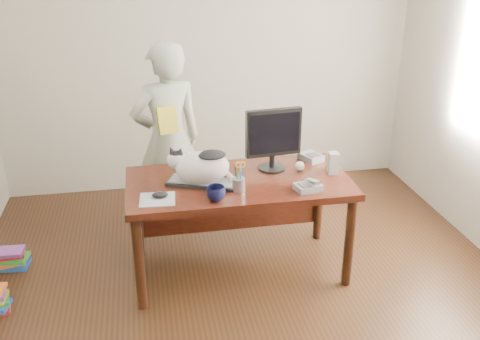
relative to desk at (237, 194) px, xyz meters
name	(u,v)px	position (x,y,z in m)	size (l,w,h in m)	color
room	(258,127)	(0.00, -0.68, 0.75)	(4.50, 4.50, 4.50)	black
desk	(237,194)	(0.00, 0.00, 0.00)	(1.60, 0.80, 0.75)	black
keyboard	(203,182)	(-0.26, -0.10, 0.16)	(0.53, 0.36, 0.03)	black
cat	(200,166)	(-0.28, -0.09, 0.29)	(0.48, 0.36, 0.28)	silver
monitor	(273,136)	(0.28, 0.06, 0.41)	(0.42, 0.22, 0.47)	black
pen_cup	(239,183)	(-0.03, -0.26, 0.21)	(0.09, 0.09, 0.22)	gray
mousepad	(157,199)	(-0.59, -0.29, 0.15)	(0.25, 0.23, 0.01)	#B2B6BF
mouse	(160,195)	(-0.57, -0.27, 0.17)	(0.11, 0.08, 0.04)	black
coffee_mug	(216,193)	(-0.21, -0.37, 0.20)	(0.13, 0.13, 0.10)	black
phone	(308,186)	(0.44, -0.33, 0.17)	(0.20, 0.17, 0.08)	slate
speaker	(333,163)	(0.71, -0.08, 0.23)	(0.08, 0.09, 0.16)	#A0A0A2
baseball	(300,166)	(0.48, 0.01, 0.18)	(0.07, 0.07, 0.07)	beige
book_stack	(200,161)	(-0.24, 0.24, 0.19)	(0.26, 0.21, 0.09)	#4A1913
calculator	(311,157)	(0.63, 0.19, 0.17)	(0.19, 0.22, 0.05)	slate
person	(168,141)	(-0.46, 0.66, 0.22)	(0.60, 0.39, 1.64)	beige
held_book	(167,120)	(-0.46, 0.49, 0.45)	(0.17, 0.13, 0.22)	gold
book_pile_b	(12,259)	(-1.72, 0.27, -0.53)	(0.26, 0.20, 0.15)	#19429B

